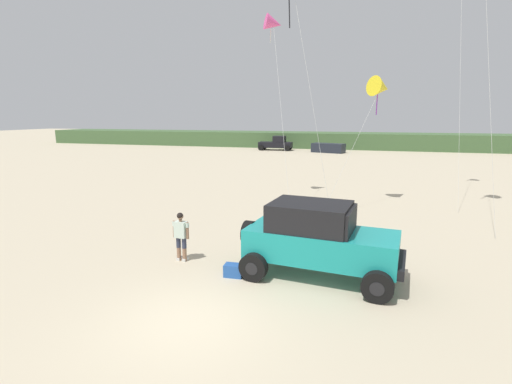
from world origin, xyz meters
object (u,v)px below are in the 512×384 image
Objects in this scene: person_watching at (181,234)px; kite_green_box at (273,23)px; jeep at (319,238)px; distant_pickup at (276,143)px; cooler_box at (234,270)px; distant_sedan at (328,148)px; kite_pink_ribbon at (381,88)px.

person_watching is 0.16× the size of kite_green_box.
distant_pickup is at bearing 104.87° from jeep.
distant_sedan reaches higher than cooler_box.
jeep is 0.72× the size of kite_pink_ribbon.
kite_green_box is at bearing -175.60° from kite_pink_ribbon.
jeep is 13.97m from kite_green_box.
cooler_box is 13.69m from kite_pink_ribbon.
distant_pickup is 7.51m from distant_sedan.
jeep is 2.74m from cooler_box.
kite_pink_ribbon is (5.73, 0.44, -3.42)m from kite_green_box.
distant_sedan is at bearing 89.24° from cooler_box.
distant_pickup is (-8.64, 42.46, 0.75)m from cooler_box.
cooler_box is (-2.44, -0.72, -1.01)m from jeep.
kite_pink_ribbon is (1.74, 10.83, 5.03)m from jeep.
kite_pink_ribbon reaches higher than person_watching.
cooler_box is at bearing -163.55° from jeep.
cooler_box is 43.34m from distant_pickup.
distant_sedan is (-3.74, 40.20, -0.60)m from jeep.
jeep is at bearing -75.13° from distant_pickup.
distant_pickup is at bearing 98.93° from cooler_box.
person_watching is at bearing -120.15° from kite_pink_ribbon.
person_watching is 13.59m from kite_pink_ribbon.
jeep is 1.07× the size of distant_pickup.
kite_green_box reaches higher than distant_pickup.
kite_green_box reaches higher than kite_pink_ribbon.
person_watching reaches higher than cooler_box.
cooler_box is at bearing -19.09° from person_watching.
kite_green_box reaches higher than distant_sedan.
distant_sedan is (-1.30, 40.92, 0.41)m from cooler_box.
distant_pickup is 33.88m from kite_pink_ribbon.
kite_green_box is 1.49× the size of kite_pink_ribbon.
cooler_box is (2.10, -0.73, -0.75)m from person_watching.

